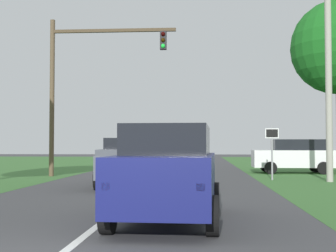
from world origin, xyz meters
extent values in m
plane|color=#424244|center=(0.00, 9.64, 0.00)|extent=(120.00, 120.00, 0.00)
cube|color=navy|center=(1.36, 3.48, 0.88)|extent=(2.05, 4.66, 1.04)
cube|color=black|center=(1.37, 3.71, 1.70)|extent=(1.76, 2.91, 0.61)
cube|color=red|center=(0.51, 1.24, 0.93)|extent=(0.14, 0.07, 0.12)
cube|color=red|center=(2.04, 1.18, 0.93)|extent=(0.14, 0.07, 0.12)
cylinder|color=black|center=(0.48, 4.94, 0.36)|extent=(0.25, 0.73, 0.72)
cylinder|color=black|center=(2.35, 4.87, 0.36)|extent=(0.25, 0.73, 0.72)
cylinder|color=black|center=(0.37, 2.09, 0.36)|extent=(0.25, 0.73, 0.72)
cylinder|color=black|center=(2.24, 2.02, 0.36)|extent=(0.25, 0.73, 0.72)
cube|color=#4C515B|center=(-0.65, 11.89, 0.81)|extent=(2.32, 5.27, 0.83)
cube|color=black|center=(-0.63, 11.63, 1.54)|extent=(1.91, 2.06, 0.62)
cube|color=#41454E|center=(-0.56, 10.29, 1.33)|extent=(2.05, 2.06, 0.20)
cube|color=red|center=(-1.36, 9.29, 0.86)|extent=(0.14, 0.07, 0.12)
cube|color=red|center=(0.33, 9.38, 0.86)|extent=(0.14, 0.07, 0.12)
cylinder|color=black|center=(-1.76, 13.44, 0.40)|extent=(0.29, 0.81, 0.80)
cylinder|color=black|center=(0.30, 13.54, 0.40)|extent=(0.29, 0.81, 0.80)
cylinder|color=black|center=(-1.59, 10.24, 0.40)|extent=(0.29, 0.81, 0.80)
cylinder|color=black|center=(0.46, 10.34, 0.40)|extent=(0.29, 0.81, 0.80)
cylinder|color=brown|center=(-5.51, 17.24, 3.98)|extent=(0.24, 0.24, 7.96)
cube|color=#4C3D2B|center=(-2.36, 17.24, 7.36)|extent=(6.29, 0.16, 0.16)
cube|color=black|center=(0.16, 17.24, 6.81)|extent=(0.32, 0.28, 0.90)
sphere|color=black|center=(0.16, 17.09, 7.11)|extent=(0.22, 0.22, 0.22)
sphere|color=black|center=(0.16, 17.09, 6.81)|extent=(0.22, 0.22, 0.22)
sphere|color=#1ED83F|center=(0.16, 17.09, 6.51)|extent=(0.22, 0.22, 0.22)
cylinder|color=gray|center=(5.22, 15.39, 1.23)|extent=(0.08, 0.08, 2.46)
cube|color=white|center=(5.22, 15.36, 2.11)|extent=(0.60, 0.03, 0.44)
cube|color=black|center=(5.22, 15.34, 2.11)|extent=(0.52, 0.01, 0.36)
cube|color=silver|center=(7.17, 20.63, 0.81)|extent=(4.52, 1.96, 0.94)
cube|color=black|center=(7.39, 20.63, 1.58)|extent=(2.72, 1.72, 0.60)
cube|color=red|center=(4.95, 21.44, 0.86)|extent=(0.06, 0.14, 0.12)
cube|color=red|center=(4.94, 19.86, 0.86)|extent=(0.06, 0.14, 0.12)
cylinder|color=black|center=(8.57, 21.58, 0.34)|extent=(0.68, 0.24, 0.68)
cylinder|color=black|center=(8.56, 19.65, 0.34)|extent=(0.68, 0.24, 0.68)
cylinder|color=black|center=(5.78, 21.60, 0.34)|extent=(0.68, 0.24, 0.68)
cylinder|color=black|center=(5.76, 19.68, 0.34)|extent=(0.68, 0.24, 0.68)
cylinder|color=#9E998E|center=(7.54, 14.53, 4.00)|extent=(0.28, 0.28, 8.01)
camera|label=1|loc=(2.05, -6.45, 1.61)|focal=51.18mm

